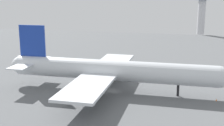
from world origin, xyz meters
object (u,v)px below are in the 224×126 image
cargo_loader (163,75)px  control_tower (202,9)px  cargo_airplane (111,71)px  safety_cone_nose (216,100)px

cargo_loader → control_tower: (16.69, 116.83, 16.10)m
cargo_airplane → safety_cone_nose: (29.40, -1.65, -5.86)m
control_tower → safety_cone_nose: bearing=-90.6°
safety_cone_nose → control_tower: control_tower is taller
cargo_airplane → safety_cone_nose: cargo_airplane is taller
cargo_loader → control_tower: control_tower is taller
safety_cone_nose → control_tower: bearing=89.4°
cargo_loader → safety_cone_nose: bearing=-49.4°
cargo_loader → safety_cone_nose: size_ratio=9.10×
cargo_loader → safety_cone_nose: (15.33, -17.89, -0.94)m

